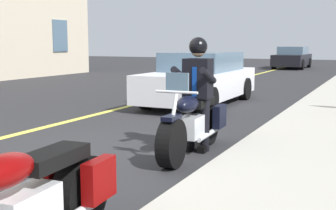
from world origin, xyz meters
name	(u,v)px	position (x,y,z in m)	size (l,w,h in m)	color
ground_plane	(90,153)	(0.00, 0.00, 0.00)	(80.00, 80.00, 0.00)	#28282B
motorcycle_main	(193,124)	(-0.67, 1.42, 0.45)	(2.22, 0.66, 1.26)	black
rider_main	(198,84)	(-0.85, 1.40, 1.04)	(0.64, 0.57, 1.74)	black
motorcycle_parked	(30,205)	(2.95, 1.59, 0.45)	(2.22, 0.69, 1.26)	black
car_silver	(200,79)	(-5.78, -0.51, 0.69)	(4.60, 1.92, 1.40)	white
car_dark	(292,58)	(-24.10, -1.37, 0.69)	(4.60, 1.92, 1.40)	black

